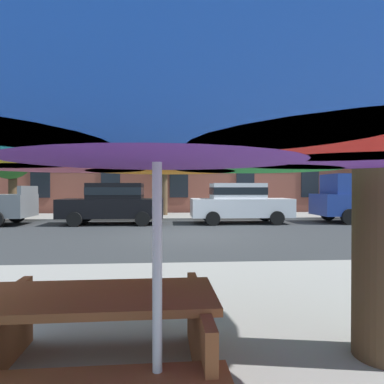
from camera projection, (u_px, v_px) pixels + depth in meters
The scene contains 11 objects.
ground_plane at pixel (187, 236), 11.07m from camera, with size 120.00×120.00×0.00m, color #2D3033.
sidewalk_far at pixel (180, 216), 17.85m from camera, with size 56.00×3.60×0.12m, color gray.
apartment_building at pixel (176, 84), 25.90m from camera, with size 36.15×12.08×19.20m.
sedan_black at pixel (113, 202), 14.54m from camera, with size 4.40×1.98×1.78m.
sedan_white at pixel (239, 202), 14.92m from camera, with size 4.40×1.98×1.78m.
pickup_blue at pixel (366, 200), 15.33m from camera, with size 5.10×2.12×2.20m.
street_tree_left at pixel (11, 156), 16.91m from camera, with size 2.28×2.37×4.30m.
street_tree_middle at pixel (159, 149), 17.96m from camera, with size 2.90×2.83×5.07m.
street_tree_right at pixel (380, 162), 18.63m from camera, with size 2.73×2.65×4.35m.
patio_umbrella at pixel (157, 123), 2.02m from camera, with size 3.75×3.75×2.27m.
picnic_table at pixel (98, 330), 2.57m from camera, with size 1.83×1.55×0.77m.
Camera 1 is at (-0.61, -11.03, 1.58)m, focal length 31.43 mm.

